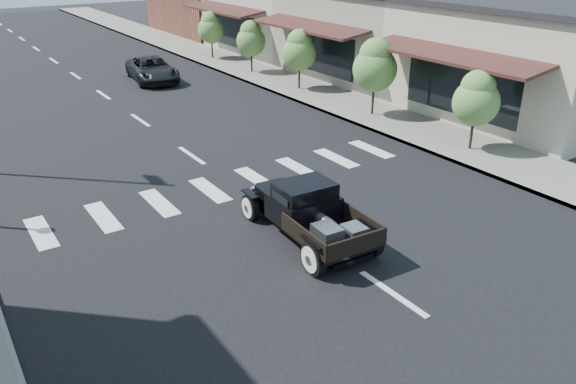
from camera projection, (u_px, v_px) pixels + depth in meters
ground at (310, 237)px, 14.16m from camera, size 120.00×120.00×0.00m
road at (117, 104)px, 25.51m from camera, size 14.00×80.00×0.02m
road_markings at (159, 133)px, 21.73m from camera, size 12.00×60.00×0.06m
sidewalk_right at (274, 79)px, 29.79m from camera, size 3.00×80.00×0.15m
storefront_near at (541, 58)px, 23.87m from camera, size 10.00×9.00×4.50m
storefront_mid at (393, 32)px, 30.68m from camera, size 10.00×9.00×4.50m
storefront_far at (299, 15)px, 37.50m from camera, size 10.00×9.00×4.50m
small_tree_a at (475, 112)px, 19.19m from camera, size 1.59×1.59×2.65m
small_tree_b at (374, 78)px, 23.00m from camera, size 1.81×1.81×3.02m
small_tree_c at (299, 60)px, 27.13m from camera, size 1.64×1.64×2.73m
small_tree_d at (251, 47)px, 30.62m from camera, size 1.59×1.59×2.66m
small_tree_e at (211, 36)px, 34.26m from camera, size 1.61×1.61×2.68m
hotrod_pickup at (309, 212)px, 13.83m from camera, size 2.20×4.34×1.47m
second_car at (152, 70)px, 29.42m from camera, size 2.60×4.65×1.23m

